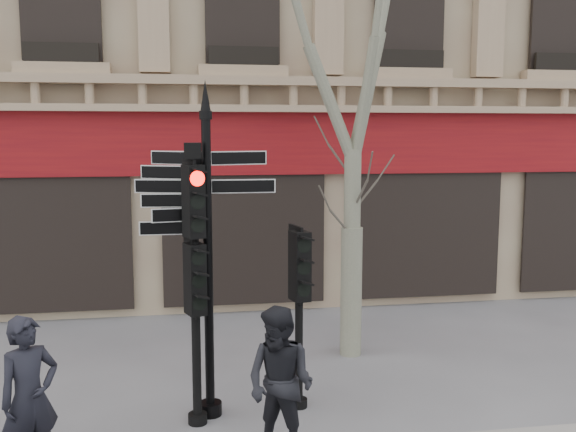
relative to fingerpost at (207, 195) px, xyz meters
name	(u,v)px	position (x,y,z in m)	size (l,w,h in m)	color
ground	(278,410)	(0.93, 0.01, -3.02)	(80.00, 80.00, 0.00)	slate
fingerpost	(207,195)	(0.00, 0.00, 0.00)	(2.19, 2.19, 4.50)	black
traffic_signal_main	(194,250)	(-0.18, -0.23, -0.68)	(0.48, 0.41, 3.70)	black
traffic_signal_secondary	(299,285)	(1.23, 0.06, -1.27)	(0.48, 0.39, 2.50)	black
pedestrian_a	(29,398)	(-2.02, -1.29, -2.09)	(0.67, 0.44, 1.85)	black
pedestrian_b	(280,384)	(0.77, -1.29, -2.11)	(0.88, 0.69, 1.82)	black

